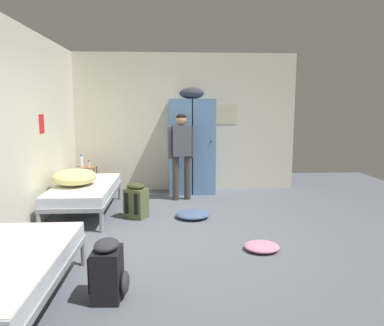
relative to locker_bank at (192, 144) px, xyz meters
name	(u,v)px	position (x,y,z in m)	size (l,w,h in m)	color
ground_plane	(193,238)	(-0.13, -2.63, -0.97)	(9.31, 9.31, 0.00)	#565B66
room_backdrop	(109,127)	(-1.39, -1.34, 0.41)	(4.53, 5.88, 2.76)	beige
locker_bank	(192,144)	(0.00, 0.00, 0.00)	(0.90, 0.55, 2.07)	#5B84B2
shelf_unit	(86,178)	(-2.03, -0.20, -0.62)	(0.38, 0.30, 0.57)	brown
bed_left_front	(4,270)	(-1.78, -4.32, -0.59)	(0.90, 1.90, 0.49)	gray
bed_left_rear	(85,190)	(-1.78, -1.41, -0.59)	(0.90, 1.90, 0.49)	gray
bedding_heap	(75,177)	(-1.91, -1.50, -0.35)	(0.67, 0.73, 0.25)	#D1C67F
person_traveler	(181,149)	(-0.22, -0.57, -0.02)	(0.49, 0.25, 1.57)	#3D3833
water_bottle	(81,161)	(-2.11, -0.18, -0.29)	(0.07, 0.07, 0.23)	white
lotion_bottle	(89,164)	(-1.96, -0.24, -0.34)	(0.05, 0.05, 0.13)	beige
backpack_olive	(137,201)	(-0.95, -1.67, -0.71)	(0.40, 0.41, 0.55)	#566038
backpack_black	(109,271)	(-0.98, -4.12, -0.71)	(0.35, 0.33, 0.55)	black
clothes_pile_denim	(193,214)	(-0.09, -1.72, -0.92)	(0.52, 0.51, 0.10)	#42567A
clothes_pile_pink	(262,246)	(0.66, -3.08, -0.93)	(0.42, 0.40, 0.09)	pink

